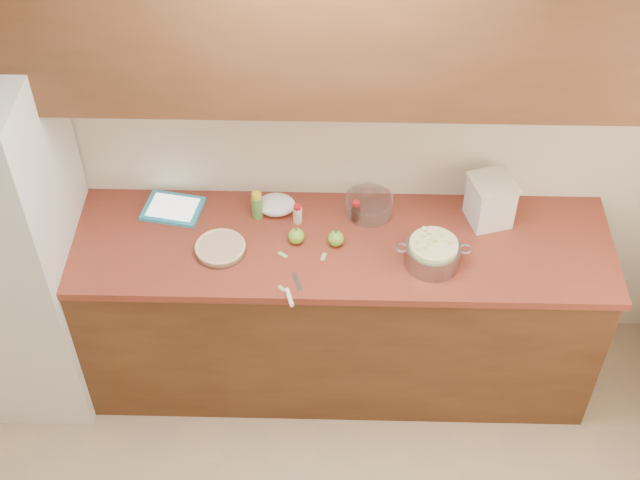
{
  "coord_description": "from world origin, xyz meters",
  "views": [
    {
      "loc": [
        0.08,
        -1.31,
        3.74
      ],
      "look_at": [
        0.01,
        1.43,
        0.98
      ],
      "focal_mm": 50.0,
      "sensor_mm": 36.0,
      "label": 1
    }
  ],
  "objects_px": {
    "pie": "(220,248)",
    "colander": "(433,253)",
    "flour_canister": "(490,200)",
    "tablet": "(173,208)"
  },
  "relations": [
    {
      "from": "pie",
      "to": "colander",
      "type": "height_order",
      "value": "colander"
    },
    {
      "from": "colander",
      "to": "flour_canister",
      "type": "height_order",
      "value": "flour_canister"
    },
    {
      "from": "flour_canister",
      "to": "tablet",
      "type": "bearing_deg",
      "value": 178.92
    },
    {
      "from": "colander",
      "to": "tablet",
      "type": "relative_size",
      "value": 1.12
    },
    {
      "from": "flour_canister",
      "to": "tablet",
      "type": "distance_m",
      "value": 1.45
    },
    {
      "from": "pie",
      "to": "flour_canister",
      "type": "distance_m",
      "value": 1.22
    },
    {
      "from": "pie",
      "to": "colander",
      "type": "bearing_deg",
      "value": -2.97
    },
    {
      "from": "pie",
      "to": "flour_canister",
      "type": "height_order",
      "value": "flour_canister"
    },
    {
      "from": "colander",
      "to": "flour_canister",
      "type": "distance_m",
      "value": 0.39
    },
    {
      "from": "pie",
      "to": "flour_canister",
      "type": "bearing_deg",
      "value": 10.97
    }
  ]
}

